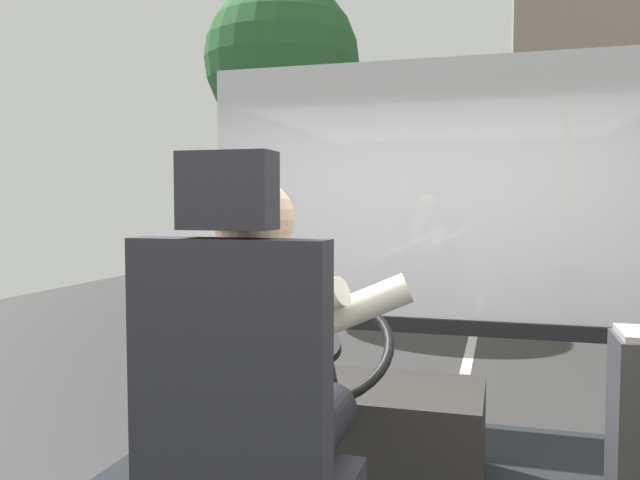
% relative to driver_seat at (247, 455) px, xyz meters
% --- Properties ---
extents(ground, '(18.00, 44.00, 0.06)m').
position_rel_driver_seat_xyz_m(ground, '(0.23, 9.20, -1.30)').
color(ground, '#323232').
extents(driver_seat, '(0.48, 0.48, 1.30)m').
position_rel_driver_seat_xyz_m(driver_seat, '(0.00, 0.00, 0.00)').
color(driver_seat, black).
rests_on(driver_seat, bus_floor).
extents(bus_driver, '(0.75, 0.58, 0.80)m').
position_rel_driver_seat_xyz_m(bus_driver, '(-0.00, 0.13, 0.18)').
color(bus_driver, black).
rests_on(bus_driver, driver_seat).
extents(steering_console, '(1.10, 1.02, 0.83)m').
position_rel_driver_seat_xyz_m(steering_console, '(-0.00, 1.17, -0.33)').
color(steering_console, '#282623').
rests_on(steering_console, bus_floor).
extents(windshield_panel, '(2.50, 0.08, 1.48)m').
position_rel_driver_seat_xyz_m(windshield_panel, '(0.23, 2.02, 0.50)').
color(windshield_panel, silver).
extents(street_tree, '(2.63, 2.63, 5.62)m').
position_rel_driver_seat_xyz_m(street_tree, '(-3.06, 8.97, 2.97)').
color(street_tree, '#4C3828').
rests_on(street_tree, ground).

